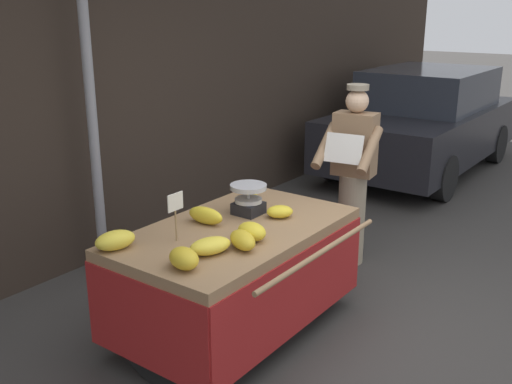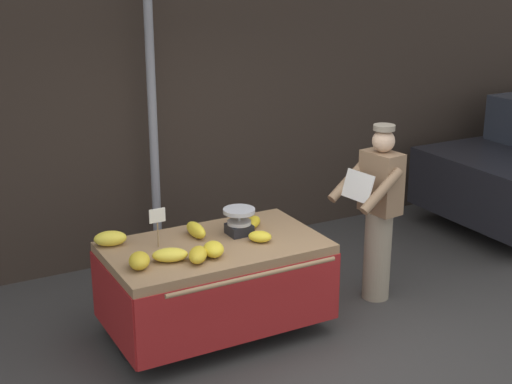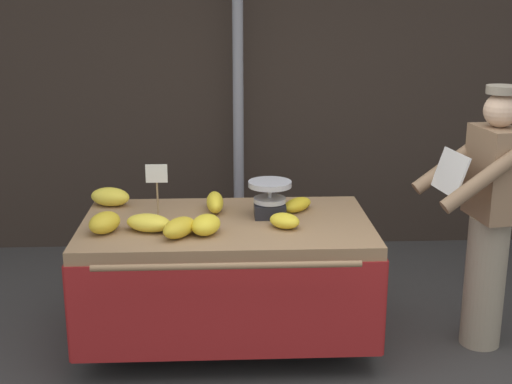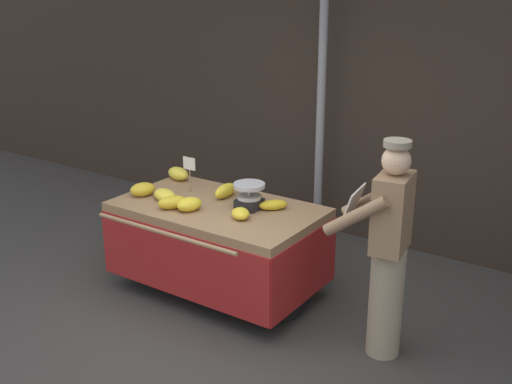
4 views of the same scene
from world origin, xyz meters
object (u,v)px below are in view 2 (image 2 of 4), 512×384
object	(u,v)px
banana_cart	(215,268)
banana_bunch_2	(198,255)
banana_bunch_5	(260,237)
banana_bunch_7	(139,261)
banana_bunch_6	(196,230)
vendor_person	(378,213)
banana_bunch_3	(110,238)
price_sign	(157,219)
banana_bunch_0	(170,255)
banana_bunch_4	(253,222)
banana_bunch_1	(214,249)
weighing_scale	(239,222)
street_pole	(153,114)

from	to	relation	value
banana_cart	banana_bunch_2	distance (m)	0.48
banana_bunch_5	banana_bunch_7	xyz separation A→B (m)	(-1.09, -0.04, 0.02)
banana_bunch_6	vendor_person	size ratio (longest dim) A/B	0.17
banana_bunch_2	vendor_person	xyz separation A→B (m)	(1.94, 0.20, -0.04)
banana_bunch_3	banana_bunch_6	bearing A→B (deg)	-12.70
banana_cart	vendor_person	distance (m)	1.68
price_sign	banana_bunch_0	world-z (taller)	price_sign
price_sign	vendor_person	bearing A→B (deg)	-6.51
banana_bunch_4	banana_bunch_7	size ratio (longest dim) A/B	1.07
banana_cart	banana_bunch_4	distance (m)	0.58
banana_bunch_4	banana_bunch_0	bearing A→B (deg)	-159.19
banana_bunch_3	banana_bunch_5	distance (m)	1.26
banana_bunch_6	banana_bunch_1	bearing A→B (deg)	-96.19
banana_bunch_0	banana_bunch_7	xyz separation A→B (m)	(-0.26, -0.02, 0.01)
banana_bunch_7	weighing_scale	bearing A→B (deg)	15.24
banana_bunch_0	vendor_person	world-z (taller)	vendor_person
price_sign	banana_bunch_1	distance (m)	0.54
banana_bunch_2	banana_bunch_3	xyz separation A→B (m)	(-0.51, 0.66, 0.01)
banana_bunch_1	banana_bunch_4	xyz separation A→B (m)	(0.60, 0.43, -0.01)
banana_bunch_3	banana_bunch_7	size ratio (longest dim) A/B	1.14
banana_bunch_1	banana_bunch_4	size ratio (longest dim) A/B	0.91
weighing_scale	vendor_person	bearing A→B (deg)	-7.41
price_sign	banana_bunch_5	xyz separation A→B (m)	(0.80, -0.30, -0.20)
price_sign	banana_bunch_7	world-z (taller)	price_sign
weighing_scale	vendor_person	size ratio (longest dim) A/B	0.16
banana_bunch_5	vendor_person	xyz separation A→B (m)	(1.30, 0.06, -0.02)
weighing_scale	banana_bunch_5	world-z (taller)	weighing_scale
street_pole	banana_bunch_0	size ratio (longest dim) A/B	11.56
banana_bunch_4	vendor_person	xyz separation A→B (m)	(1.19, -0.28, -0.02)
banana_bunch_4	banana_bunch_5	size ratio (longest dim) A/B	1.28
street_pole	banana_cart	world-z (taller)	street_pole
price_sign	banana_bunch_3	bearing A→B (deg)	146.75
banana_bunch_2	banana_bunch_4	xyz separation A→B (m)	(0.75, 0.47, -0.01)
weighing_scale	vendor_person	world-z (taller)	vendor_person
banana_cart	banana_bunch_0	size ratio (longest dim) A/B	6.51
banana_bunch_3	banana_bunch_5	size ratio (longest dim) A/B	1.36
banana_bunch_2	banana_bunch_6	distance (m)	0.54
banana_bunch_0	banana_bunch_1	xyz separation A→B (m)	(0.35, -0.07, 0.01)
banana_bunch_3	banana_bunch_4	xyz separation A→B (m)	(1.26, -0.19, -0.02)
banana_bunch_1	banana_bunch_4	bearing A→B (deg)	35.97
banana_cart	banana_bunch_3	bearing A→B (deg)	154.16
banana_bunch_2	banana_bunch_4	world-z (taller)	banana_bunch_2
street_pole	banana_bunch_4	xyz separation A→B (m)	(0.36, -1.48, -0.75)
banana_bunch_1	banana_bunch_3	xyz separation A→B (m)	(-0.66, 0.62, 0.00)
street_pole	banana_bunch_0	bearing A→B (deg)	-107.78
banana_bunch_1	price_sign	bearing A→B (deg)	129.11
banana_bunch_3	price_sign	bearing A→B (deg)	-33.25
banana_cart	vendor_person	size ratio (longest dim) A/B	1.08
banana_bunch_3	banana_bunch_6	distance (m)	0.73
banana_bunch_7	street_pole	bearing A→B (deg)	65.30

